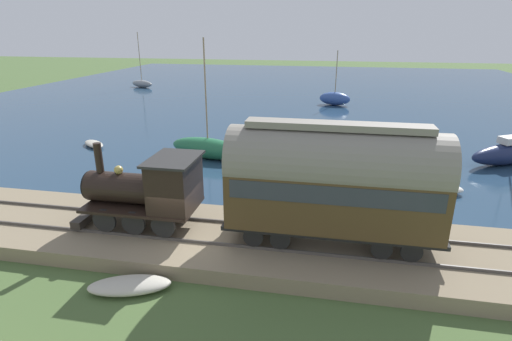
{
  "coord_description": "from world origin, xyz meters",
  "views": [
    {
      "loc": [
        -13.39,
        -5.39,
        8.49
      ],
      "look_at": [
        5.09,
        -1.85,
        1.74
      ],
      "focal_mm": 28.0,
      "sensor_mm": 36.0,
      "label": 1
    }
  ],
  "objects_px": {
    "steam_locomotive": "(151,188)",
    "sailboat_gray": "(142,83)",
    "rowboat_near_shore": "(94,144)",
    "passenger_coach": "(334,180)",
    "sailboat_navy": "(511,153)",
    "sailboat_blue": "(335,99)",
    "sailboat_green": "(208,148)",
    "beached_dinghy": "(130,285)",
    "rowboat_mid_harbor": "(440,187)"
  },
  "relations": [
    {
      "from": "passenger_coach",
      "to": "sailboat_gray",
      "type": "relative_size",
      "value": 1.02
    },
    {
      "from": "sailboat_gray",
      "to": "rowboat_mid_harbor",
      "type": "bearing_deg",
      "value": -116.69
    },
    {
      "from": "passenger_coach",
      "to": "sailboat_blue",
      "type": "distance_m",
      "value": 33.35
    },
    {
      "from": "sailboat_gray",
      "to": "rowboat_mid_harbor",
      "type": "relative_size",
      "value": 3.14
    },
    {
      "from": "passenger_coach",
      "to": "rowboat_near_shore",
      "type": "bearing_deg",
      "value": 55.15
    },
    {
      "from": "sailboat_gray",
      "to": "rowboat_near_shore",
      "type": "bearing_deg",
      "value": -141.74
    },
    {
      "from": "passenger_coach",
      "to": "sailboat_green",
      "type": "relative_size",
      "value": 1.02
    },
    {
      "from": "sailboat_navy",
      "to": "rowboat_mid_harbor",
      "type": "relative_size",
      "value": 2.92
    },
    {
      "from": "steam_locomotive",
      "to": "sailboat_blue",
      "type": "bearing_deg",
      "value": -12.33
    },
    {
      "from": "steam_locomotive",
      "to": "sailboat_green",
      "type": "relative_size",
      "value": 0.65
    },
    {
      "from": "sailboat_blue",
      "to": "rowboat_mid_harbor",
      "type": "height_order",
      "value": "sailboat_blue"
    },
    {
      "from": "sailboat_green",
      "to": "beached_dinghy",
      "type": "xyz_separation_m",
      "value": [
        -14.64,
        -1.76,
        -0.52
      ]
    },
    {
      "from": "sailboat_gray",
      "to": "beached_dinghy",
      "type": "bearing_deg",
      "value": -135.89
    },
    {
      "from": "sailboat_navy",
      "to": "sailboat_gray",
      "type": "bearing_deg",
      "value": 24.96
    },
    {
      "from": "sailboat_navy",
      "to": "sailboat_blue",
      "type": "height_order",
      "value": "sailboat_navy"
    },
    {
      "from": "sailboat_gray",
      "to": "rowboat_near_shore",
      "type": "height_order",
      "value": "sailboat_gray"
    },
    {
      "from": "sailboat_navy",
      "to": "sailboat_green",
      "type": "distance_m",
      "value": 20.01
    },
    {
      "from": "sailboat_gray",
      "to": "rowboat_mid_harbor",
      "type": "distance_m",
      "value": 49.02
    },
    {
      "from": "sailboat_blue",
      "to": "sailboat_gray",
      "type": "bearing_deg",
      "value": 86.26
    },
    {
      "from": "rowboat_near_shore",
      "to": "beached_dinghy",
      "type": "bearing_deg",
      "value": -106.82
    },
    {
      "from": "sailboat_blue",
      "to": "passenger_coach",
      "type": "bearing_deg",
      "value": -165.42
    },
    {
      "from": "steam_locomotive",
      "to": "sailboat_blue",
      "type": "height_order",
      "value": "sailboat_blue"
    },
    {
      "from": "steam_locomotive",
      "to": "passenger_coach",
      "type": "bearing_deg",
      "value": -90.0
    },
    {
      "from": "sailboat_navy",
      "to": "rowboat_near_shore",
      "type": "relative_size",
      "value": 2.83
    },
    {
      "from": "sailboat_blue",
      "to": "rowboat_near_shore",
      "type": "relative_size",
      "value": 2.36
    },
    {
      "from": "rowboat_mid_harbor",
      "to": "sailboat_green",
      "type": "bearing_deg",
      "value": 91.35
    },
    {
      "from": "steam_locomotive",
      "to": "sailboat_green",
      "type": "xyz_separation_m",
      "value": [
        11.2,
        1.13,
        -1.64
      ]
    },
    {
      "from": "sailboat_gray",
      "to": "sailboat_blue",
      "type": "bearing_deg",
      "value": -89.68
    },
    {
      "from": "sailboat_green",
      "to": "rowboat_near_shore",
      "type": "distance_m",
      "value": 9.48
    },
    {
      "from": "steam_locomotive",
      "to": "rowboat_mid_harbor",
      "type": "distance_m",
      "value": 15.43
    },
    {
      "from": "beached_dinghy",
      "to": "sailboat_gray",
      "type": "bearing_deg",
      "value": 25.42
    },
    {
      "from": "sailboat_gray",
      "to": "beached_dinghy",
      "type": "xyz_separation_m",
      "value": [
        -46.18,
        -21.95,
        -0.38
      ]
    },
    {
      "from": "sailboat_gray",
      "to": "steam_locomotive",
      "type": "bearing_deg",
      "value": -134.8
    },
    {
      "from": "passenger_coach",
      "to": "beached_dinghy",
      "type": "bearing_deg",
      "value": 117.45
    },
    {
      "from": "steam_locomotive",
      "to": "sailboat_gray",
      "type": "bearing_deg",
      "value": 26.51
    },
    {
      "from": "steam_locomotive",
      "to": "sailboat_green",
      "type": "height_order",
      "value": "sailboat_green"
    },
    {
      "from": "sailboat_blue",
      "to": "steam_locomotive",
      "type": "bearing_deg",
      "value": -177.71
    },
    {
      "from": "rowboat_near_shore",
      "to": "passenger_coach",
      "type": "bearing_deg",
      "value": -86.86
    },
    {
      "from": "passenger_coach",
      "to": "sailboat_blue",
      "type": "xyz_separation_m",
      "value": [
        33.25,
        -0.02,
        -2.49
      ]
    },
    {
      "from": "rowboat_near_shore",
      "to": "beached_dinghy",
      "type": "height_order",
      "value": "beached_dinghy"
    },
    {
      "from": "sailboat_navy",
      "to": "beached_dinghy",
      "type": "xyz_separation_m",
      "value": [
        -17.22,
        18.08,
        -0.57
      ]
    },
    {
      "from": "rowboat_near_shore",
      "to": "beached_dinghy",
      "type": "xyz_separation_m",
      "value": [
        -15.82,
        -11.15,
        0.02
      ]
    },
    {
      "from": "sailboat_navy",
      "to": "sailboat_green",
      "type": "height_order",
      "value": "sailboat_green"
    },
    {
      "from": "sailboat_blue",
      "to": "rowboat_mid_harbor",
      "type": "xyz_separation_m",
      "value": [
        -25.39,
        -5.84,
        -0.5
      ]
    },
    {
      "from": "steam_locomotive",
      "to": "sailboat_gray",
      "type": "distance_m",
      "value": 47.8
    },
    {
      "from": "beached_dinghy",
      "to": "sailboat_navy",
      "type": "bearing_deg",
      "value": -46.4
    },
    {
      "from": "sailboat_navy",
      "to": "sailboat_blue",
      "type": "distance_m",
      "value": 22.58
    },
    {
      "from": "rowboat_mid_harbor",
      "to": "beached_dinghy",
      "type": "height_order",
      "value": "rowboat_mid_harbor"
    },
    {
      "from": "rowboat_mid_harbor",
      "to": "rowboat_near_shore",
      "type": "distance_m",
      "value": 24.06
    },
    {
      "from": "sailboat_blue",
      "to": "beached_dinghy",
      "type": "xyz_separation_m",
      "value": [
        -36.69,
        6.64,
        -0.55
      ]
    }
  ]
}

